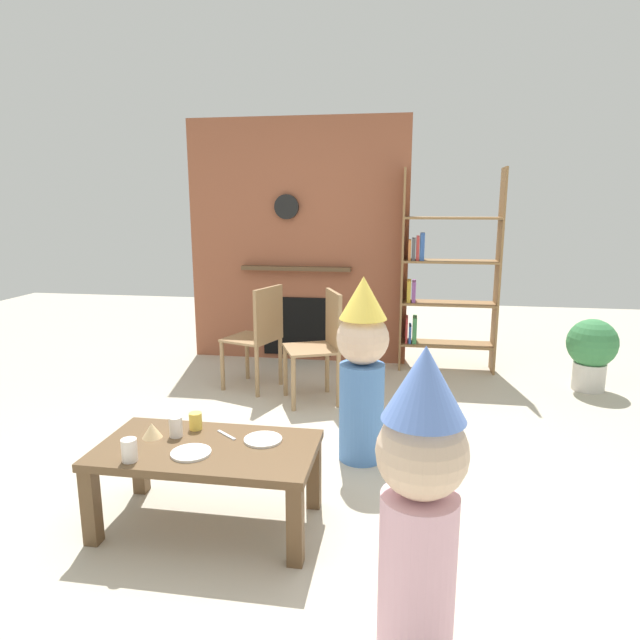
% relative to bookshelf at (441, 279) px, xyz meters
% --- Properties ---
extents(ground_plane, '(12.00, 12.00, 0.00)m').
position_rel_bookshelf_xyz_m(ground_plane, '(-0.99, -2.40, -0.89)').
color(ground_plane, '#BCB29E').
extents(brick_fireplace_feature, '(2.20, 0.28, 2.40)m').
position_rel_bookshelf_xyz_m(brick_fireplace_feature, '(-1.41, 0.20, 0.31)').
color(brick_fireplace_feature, '#935138').
rests_on(brick_fireplace_feature, ground_plane).
extents(bookshelf, '(0.90, 0.28, 1.90)m').
position_rel_bookshelf_xyz_m(bookshelf, '(0.00, 0.00, 0.00)').
color(bookshelf, olive).
rests_on(bookshelf, ground_plane).
extents(coffee_table, '(1.07, 0.57, 0.42)m').
position_rel_bookshelf_xyz_m(coffee_table, '(-1.26, -2.89, -0.53)').
color(coffee_table, brown).
rests_on(coffee_table, ground_plane).
extents(paper_cup_near_left, '(0.07, 0.07, 0.11)m').
position_rel_bookshelf_xyz_m(paper_cup_near_left, '(-1.55, -3.09, -0.41)').
color(paper_cup_near_left, silver).
rests_on(paper_cup_near_left, coffee_table).
extents(paper_cup_near_right, '(0.07, 0.07, 0.10)m').
position_rel_bookshelf_xyz_m(paper_cup_near_right, '(-1.45, -2.80, -0.41)').
color(paper_cup_near_right, silver).
rests_on(paper_cup_near_right, coffee_table).
extents(paper_cup_center, '(0.07, 0.07, 0.09)m').
position_rel_bookshelf_xyz_m(paper_cup_center, '(-1.39, -2.70, -0.42)').
color(paper_cup_center, '#F2CC4C').
rests_on(paper_cup_center, coffee_table).
extents(paper_plate_front, '(0.19, 0.19, 0.01)m').
position_rel_bookshelf_xyz_m(paper_plate_front, '(-1.30, -2.98, -0.46)').
color(paper_plate_front, white).
rests_on(paper_plate_front, coffee_table).
extents(paper_plate_rear, '(0.19, 0.19, 0.01)m').
position_rel_bookshelf_xyz_m(paper_plate_rear, '(-1.00, -2.78, -0.46)').
color(paper_plate_rear, white).
rests_on(paper_plate_rear, coffee_table).
extents(birthday_cake_slice, '(0.10, 0.10, 0.08)m').
position_rel_bookshelf_xyz_m(birthday_cake_slice, '(-1.56, -2.84, -0.43)').
color(birthday_cake_slice, '#EAC68C').
rests_on(birthday_cake_slice, coffee_table).
extents(table_fork, '(0.13, 0.11, 0.01)m').
position_rel_bookshelf_xyz_m(table_fork, '(-1.20, -2.75, -0.46)').
color(table_fork, silver).
rests_on(table_fork, coffee_table).
extents(child_with_cone_hat, '(0.31, 0.31, 1.13)m').
position_rel_bookshelf_xyz_m(child_with_cone_hat, '(-0.25, -3.52, -0.29)').
color(child_with_cone_hat, '#EAB2C6').
rests_on(child_with_cone_hat, ground_plane).
extents(child_in_pink, '(0.32, 0.32, 1.16)m').
position_rel_bookshelf_xyz_m(child_in_pink, '(-0.57, -2.04, -0.27)').
color(child_in_pink, '#4C7FC6').
rests_on(child_in_pink, ground_plane).
extents(dining_chair_left, '(0.51, 0.51, 0.90)m').
position_rel_bookshelf_xyz_m(dining_chair_left, '(-1.54, -0.86, -0.37)').
color(dining_chair_left, '#9E7A51').
rests_on(dining_chair_left, ground_plane).
extents(dining_chair_middle, '(0.52, 0.52, 0.90)m').
position_rel_bookshelf_xyz_m(dining_chair_middle, '(-0.98, -1.05, -0.37)').
color(dining_chair_middle, '#9E7A51').
rests_on(dining_chair_middle, ground_plane).
extents(potted_plant_tall, '(0.42, 0.42, 0.62)m').
position_rel_bookshelf_xyz_m(potted_plant_tall, '(1.26, -0.42, -0.53)').
color(potted_plant_tall, beige).
rests_on(potted_plant_tall, ground_plane).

